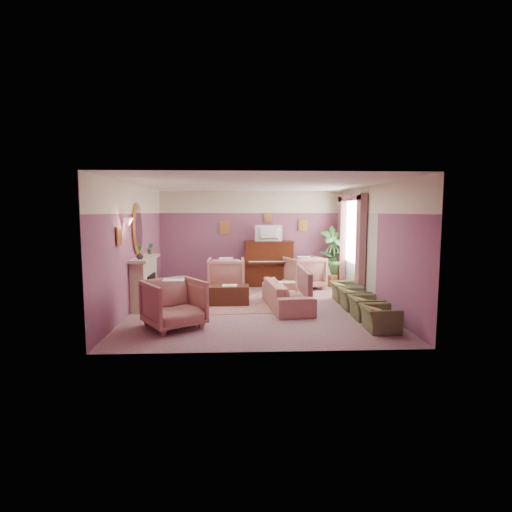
{
  "coord_description": "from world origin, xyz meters",
  "views": [
    {
      "loc": [
        -0.4,
        -9.05,
        2.19
      ],
      "look_at": [
        0.02,
        0.4,
        1.14
      ],
      "focal_mm": 28.0,
      "sensor_mm": 36.0,
      "label": 1
    }
  ],
  "objects_px": {
    "olive_chair_d": "(344,289)",
    "side_table": "(331,273)",
    "television": "(269,232)",
    "floral_armchair_left": "(226,272)",
    "piano": "(269,264)",
    "floral_armchair_right": "(304,271)",
    "floral_armchair_front": "(174,301)",
    "sofa": "(287,290)",
    "olive_chair_b": "(366,304)",
    "olive_chair_c": "(354,296)",
    "coffee_table": "(228,295)",
    "olive_chair_a": "(380,314)"
  },
  "relations": [
    {
      "from": "piano",
      "to": "side_table",
      "type": "height_order",
      "value": "piano"
    },
    {
      "from": "piano",
      "to": "side_table",
      "type": "bearing_deg",
      "value": -1.23
    },
    {
      "from": "olive_chair_a",
      "to": "coffee_table",
      "type": "bearing_deg",
      "value": 141.93
    },
    {
      "from": "coffee_table",
      "to": "floral_armchair_front",
      "type": "bearing_deg",
      "value": -117.47
    },
    {
      "from": "floral_armchair_front",
      "to": "olive_chair_c",
      "type": "height_order",
      "value": "floral_armchair_front"
    },
    {
      "from": "coffee_table",
      "to": "olive_chair_c",
      "type": "height_order",
      "value": "olive_chair_c"
    },
    {
      "from": "sofa",
      "to": "olive_chair_b",
      "type": "bearing_deg",
      "value": -34.44
    },
    {
      "from": "olive_chair_c",
      "to": "olive_chair_d",
      "type": "relative_size",
      "value": 1.0
    },
    {
      "from": "television",
      "to": "floral_armchair_front",
      "type": "xyz_separation_m",
      "value": [
        -2.12,
        -4.23,
        -1.09
      ]
    },
    {
      "from": "floral_armchair_front",
      "to": "olive_chair_c",
      "type": "relative_size",
      "value": 1.44
    },
    {
      "from": "floral_armchair_front",
      "to": "olive_chair_d",
      "type": "bearing_deg",
      "value": 28.54
    },
    {
      "from": "piano",
      "to": "floral_armchair_front",
      "type": "distance_m",
      "value": 4.78
    },
    {
      "from": "floral_armchair_left",
      "to": "olive_chair_d",
      "type": "distance_m",
      "value": 3.29
    },
    {
      "from": "sofa",
      "to": "olive_chair_c",
      "type": "xyz_separation_m",
      "value": [
        1.5,
        -0.21,
        -0.11
      ]
    },
    {
      "from": "piano",
      "to": "coffee_table",
      "type": "relative_size",
      "value": 1.4
    },
    {
      "from": "coffee_table",
      "to": "olive_chair_a",
      "type": "bearing_deg",
      "value": -38.07
    },
    {
      "from": "floral_armchair_left",
      "to": "olive_chair_d",
      "type": "height_order",
      "value": "floral_armchair_left"
    },
    {
      "from": "floral_armchair_left",
      "to": "piano",
      "type": "bearing_deg",
      "value": 30.62
    },
    {
      "from": "piano",
      "to": "television",
      "type": "height_order",
      "value": "television"
    },
    {
      "from": "floral_armchair_left",
      "to": "floral_armchair_right",
      "type": "relative_size",
      "value": 1.0
    },
    {
      "from": "television",
      "to": "side_table",
      "type": "height_order",
      "value": "television"
    },
    {
      "from": "television",
      "to": "side_table",
      "type": "distance_m",
      "value": 2.25
    },
    {
      "from": "television",
      "to": "piano",
      "type": "bearing_deg",
      "value": 90.0
    },
    {
      "from": "olive_chair_d",
      "to": "side_table",
      "type": "xyz_separation_m",
      "value": [
        0.17,
        2.16,
        0.04
      ]
    },
    {
      "from": "olive_chair_a",
      "to": "olive_chair_d",
      "type": "relative_size",
      "value": 1.0
    },
    {
      "from": "television",
      "to": "coffee_table",
      "type": "height_order",
      "value": "television"
    },
    {
      "from": "piano",
      "to": "floral_armchair_front",
      "type": "relative_size",
      "value": 1.37
    },
    {
      "from": "floral_armchair_right",
      "to": "floral_armchair_front",
      "type": "height_order",
      "value": "same"
    },
    {
      "from": "television",
      "to": "floral_armchair_left",
      "type": "height_order",
      "value": "television"
    },
    {
      "from": "piano",
      "to": "olive_chair_c",
      "type": "height_order",
      "value": "piano"
    },
    {
      "from": "coffee_table",
      "to": "olive_chair_a",
      "type": "relative_size",
      "value": 1.4
    },
    {
      "from": "sofa",
      "to": "side_table",
      "type": "bearing_deg",
      "value": 58.95
    },
    {
      "from": "coffee_table",
      "to": "floral_armchair_front",
      "type": "distance_m",
      "value": 2.12
    },
    {
      "from": "floral_armchair_right",
      "to": "side_table",
      "type": "relative_size",
      "value": 1.46
    },
    {
      "from": "television",
      "to": "olive_chair_b",
      "type": "relative_size",
      "value": 1.12
    },
    {
      "from": "floral_armchair_left",
      "to": "floral_armchair_right",
      "type": "distance_m",
      "value": 2.22
    },
    {
      "from": "floral_armchair_left",
      "to": "olive_chair_c",
      "type": "xyz_separation_m",
      "value": [
        2.95,
        -2.28,
        -0.2
      ]
    },
    {
      "from": "piano",
      "to": "olive_chair_b",
      "type": "bearing_deg",
      "value": -66.07
    },
    {
      "from": "olive_chair_c",
      "to": "olive_chair_d",
      "type": "distance_m",
      "value": 0.82
    },
    {
      "from": "olive_chair_c",
      "to": "sofa",
      "type": "bearing_deg",
      "value": 172.11
    },
    {
      "from": "olive_chair_d",
      "to": "piano",
      "type": "bearing_deg",
      "value": 127.78
    },
    {
      "from": "floral_armchair_front",
      "to": "olive_chair_b",
      "type": "height_order",
      "value": "floral_armchair_front"
    },
    {
      "from": "sofa",
      "to": "olive_chair_b",
      "type": "xyz_separation_m",
      "value": [
        1.5,
        -1.03,
        -0.11
      ]
    },
    {
      "from": "floral_armchair_left",
      "to": "floral_armchair_front",
      "type": "xyz_separation_m",
      "value": [
        -0.88,
        -3.54,
        0.0
      ]
    },
    {
      "from": "floral_armchair_left",
      "to": "olive_chair_c",
      "type": "relative_size",
      "value": 1.44
    },
    {
      "from": "piano",
      "to": "floral_armchair_left",
      "type": "distance_m",
      "value": 1.45
    },
    {
      "from": "side_table",
      "to": "floral_armchair_right",
      "type": "bearing_deg",
      "value": -152.78
    },
    {
      "from": "sofa",
      "to": "floral_armchair_right",
      "type": "height_order",
      "value": "floral_armchair_right"
    },
    {
      "from": "piano",
      "to": "floral_armchair_right",
      "type": "bearing_deg",
      "value": -27.48
    },
    {
      "from": "floral_armchair_front",
      "to": "olive_chair_b",
      "type": "relative_size",
      "value": 1.44
    }
  ]
}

